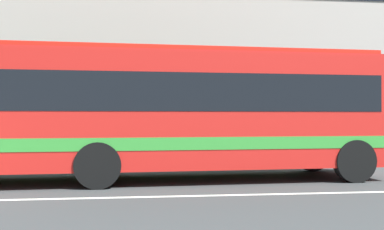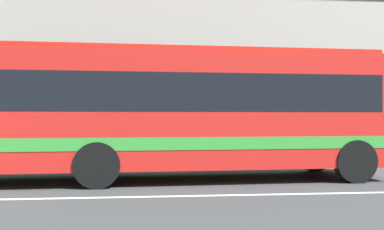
% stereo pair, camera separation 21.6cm
% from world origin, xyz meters
% --- Properties ---
extents(apartment_block_right, '(18.98, 10.88, 13.50)m').
position_xyz_m(apartment_block_right, '(9.06, 15.32, 6.75)').
color(apartment_block_right, '#B5AAA1').
rests_on(apartment_block_right, ground_plane).
extents(transit_bus, '(12.42, 3.15, 3.14)m').
position_xyz_m(transit_bus, '(4.96, 2.39, 1.74)').
color(transit_bus, red).
rests_on(transit_bus, ground_plane).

